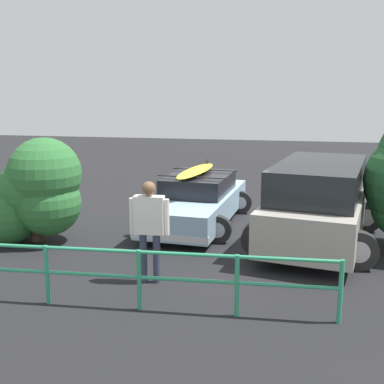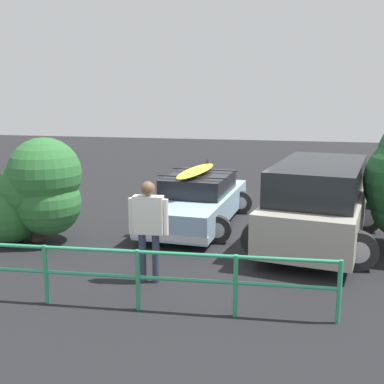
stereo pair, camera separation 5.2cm
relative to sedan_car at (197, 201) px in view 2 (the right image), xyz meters
The scene contains 7 objects.
ground_plane 0.80m from the sedan_car, 149.11° to the right, with size 44.00×44.00×0.02m, color black.
parking_stripe 1.57m from the sedan_car, behind, with size 3.56×0.12×0.00m, color silver.
sedan_car is the anchor object (origin of this frame).
suv_car 3.11m from the sedan_car, 160.08° to the left, with size 3.09×4.85×1.81m.
person_bystander 3.98m from the sedan_car, 89.29° to the left, with size 0.70×0.24×1.80m.
railing_fence 5.33m from the sedan_car, 75.19° to the left, with size 8.93×0.63×0.96m.
bush_near_left 3.89m from the sedan_car, 34.56° to the left, with size 2.32×1.68×2.37m.
Camera 2 is at (-1.93, 11.87, 3.28)m, focal length 45.00 mm.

